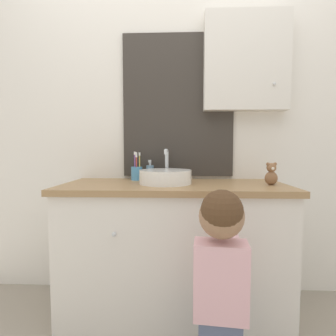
# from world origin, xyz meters

# --- Properties ---
(wall_back) EXTENTS (3.20, 0.18, 2.50)m
(wall_back) POSITION_xyz_m (0.03, 0.62, 1.28)
(wall_back) COLOR silver
(wall_back) RESTS_ON ground_plane
(vanity_counter) EXTENTS (1.36, 0.58, 0.82)m
(vanity_counter) POSITION_xyz_m (0.00, 0.31, 0.41)
(vanity_counter) COLOR silver
(vanity_counter) RESTS_ON ground_plane
(sink_basin) EXTENTS (0.32, 0.37, 0.21)m
(sink_basin) POSITION_xyz_m (-0.05, 0.32, 0.87)
(sink_basin) COLOR white
(sink_basin) RESTS_ON vanity_counter
(toothbrush_holder) EXTENTS (0.08, 0.08, 0.20)m
(toothbrush_holder) POSITION_xyz_m (-0.26, 0.49, 0.87)
(toothbrush_holder) COLOR #4C93C6
(toothbrush_holder) RESTS_ON vanity_counter
(soap_dispenser) EXTENTS (0.05, 0.05, 0.14)m
(soap_dispenser) POSITION_xyz_m (-0.17, 0.51, 0.87)
(soap_dispenser) COLOR #6B93B2
(soap_dispenser) RESTS_ON vanity_counter
(child_figure) EXTENTS (0.25, 0.43, 0.87)m
(child_figure) POSITION_xyz_m (0.21, -0.21, 0.53)
(child_figure) COLOR slate
(child_figure) RESTS_ON ground_plane
(teddy_bear) EXTENTS (0.07, 0.06, 0.13)m
(teddy_bear) POSITION_xyz_m (0.57, 0.27, 0.88)
(teddy_bear) COLOR brown
(teddy_bear) RESTS_ON vanity_counter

